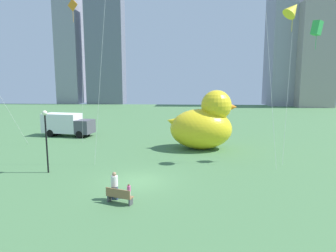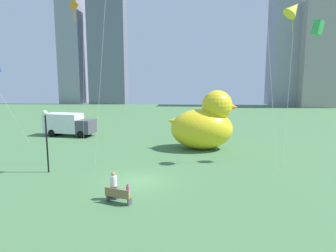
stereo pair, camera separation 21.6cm
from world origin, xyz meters
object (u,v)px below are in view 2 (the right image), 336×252
object	(u,v)px
box_truck	(68,125)
kite_yellow	(293,9)
person_adult	(114,184)
lamppost	(46,130)
park_bench	(118,195)
person_child	(128,190)
giant_inflatable_duck	(204,124)
kite_orange	(75,13)
kite_green	(317,29)

from	to	relation	value
box_truck	kite_yellow	xyz separation A→B (m)	(23.36, -11.19, 10.97)
person_adult	box_truck	bearing A→B (deg)	119.11
lamppost	box_truck	world-z (taller)	lamppost
park_bench	person_child	bearing A→B (deg)	63.04
giant_inflatable_duck	kite_yellow	world-z (taller)	kite_yellow
giant_inflatable_duck	lamppost	distance (m)	15.08
person_adult	person_child	size ratio (longest dim) A/B	1.88
kite_orange	person_adult	bearing A→B (deg)	-62.89
park_bench	person_adult	xyz separation A→B (m)	(-0.39, 0.56, 0.45)
kite_yellow	lamppost	bearing A→B (deg)	-168.60
lamppost	kite_green	size ratio (longest dim) A/B	0.40
lamppost	box_truck	xyz separation A→B (m)	(-4.68, 14.96, -1.80)
park_bench	person_child	xyz separation A→B (m)	(0.40, 0.79, 0.02)
park_bench	kite_orange	size ratio (longest dim) A/B	0.11
kite_green	kite_yellow	xyz separation A→B (m)	(-2.20, -0.70, 1.35)
park_bench	giant_inflatable_duck	world-z (taller)	giant_inflatable_duck
lamppost	kite_green	world-z (taller)	kite_green
person_child	park_bench	bearing A→B (deg)	-116.96
park_bench	box_truck	bearing A→B (deg)	119.28
lamppost	kite_yellow	distance (m)	21.15
person_child	lamppost	world-z (taller)	lamppost
person_adult	kite_green	xyz separation A→B (m)	(14.59, 9.22, 10.15)
giant_inflatable_duck	person_adult	bearing A→B (deg)	-113.39
park_bench	kite_orange	distance (m)	21.93
box_truck	kite_green	distance (m)	29.26
person_child	kite_orange	xyz separation A→B (m)	(-8.40, 14.64, 13.36)
kite_orange	kite_green	bearing A→B (deg)	-14.27
park_bench	person_adult	size ratio (longest dim) A/B	0.98
box_truck	park_bench	bearing A→B (deg)	-60.72
person_child	kite_orange	distance (m)	21.53
lamppost	kite_orange	world-z (taller)	kite_orange
park_bench	giant_inflatable_duck	xyz separation A→B (m)	(5.50, 14.17, 2.09)
person_child	lamppost	distance (m)	8.85
kite_green	giant_inflatable_duck	bearing A→B (deg)	153.22
person_adult	lamppost	distance (m)	8.23
lamppost	kite_green	distance (m)	22.74
person_child	kite_green	size ratio (longest dim) A/B	0.08
giant_inflatable_duck	lamppost	bearing A→B (deg)	-143.98
kite_orange	kite_yellow	world-z (taller)	kite_orange
giant_inflatable_duck	kite_orange	size ratio (longest dim) A/B	0.47
lamppost	box_truck	distance (m)	15.78
lamppost	kite_green	xyz separation A→B (m)	(20.88, 4.47, 7.81)
kite_yellow	person_child	bearing A→B (deg)	-144.43
kite_green	kite_orange	bearing A→B (deg)	165.73
kite_green	kite_orange	world-z (taller)	kite_orange
person_child	lamppost	bearing A→B (deg)	147.46
giant_inflatable_duck	box_truck	distance (m)	17.97
giant_inflatable_duck	kite_green	xyz separation A→B (m)	(8.70, -4.39, 8.51)
person_adult	box_truck	world-z (taller)	box_truck
lamppost	person_child	bearing A→B (deg)	-32.54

